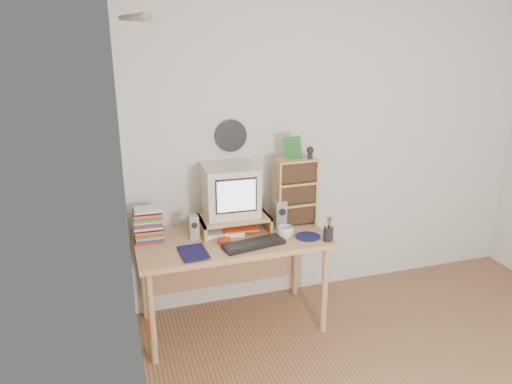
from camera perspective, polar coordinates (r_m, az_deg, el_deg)
back_wall at (r=4.22m, az=9.43°, el=4.85°), size 3.50×0.00×3.50m
left_wall at (r=2.16m, az=-12.42°, el=-9.64°), size 0.00×3.50×3.50m
curtain at (r=2.63m, az=-12.43°, el=-6.58°), size 0.00×2.20×2.20m
wall_disc at (r=3.84m, az=-2.89°, el=6.43°), size 0.25×0.02×0.25m
desk at (r=3.82m, az=-3.05°, el=-6.60°), size 1.40×0.70×0.75m
monitor_riser at (r=3.77m, az=-2.51°, el=-3.14°), size 0.52×0.30×0.12m
crt_monitor at (r=3.74m, az=-2.87°, el=0.14°), size 0.41×0.41×0.37m
speaker_left at (r=3.67m, az=-7.13°, el=-3.98°), size 0.07×0.07×0.18m
speaker_right at (r=3.83m, az=2.78°, el=-2.52°), size 0.09×0.09×0.22m
keyboard at (r=3.55m, az=-0.27°, el=-5.98°), size 0.46×0.22×0.03m
dvd_stack at (r=3.67m, az=-12.21°, el=-3.43°), size 0.20×0.15×0.28m
cd_rack at (r=3.86m, az=4.47°, el=0.05°), size 0.32×0.17×0.53m
mug at (r=3.67m, az=3.36°, el=-4.61°), size 0.13×0.13×0.09m
diary at (r=3.44m, az=-8.62°, el=-6.93°), size 0.23×0.18×0.04m
mousepad at (r=3.72m, az=5.93°, el=-5.09°), size 0.20×0.20×0.00m
pen_cup at (r=3.65m, az=8.28°, el=-4.48°), size 0.07×0.07×0.14m
papers at (r=3.79m, az=-3.13°, el=-4.27°), size 0.32×0.25×0.04m
red_box at (r=3.59m, az=-3.61°, el=-5.62°), size 0.08×0.05×0.04m
game_box at (r=3.77m, az=4.22°, el=5.09°), size 0.13×0.06×0.16m
webcam at (r=3.78m, az=6.21°, el=4.50°), size 0.06×0.06×0.10m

